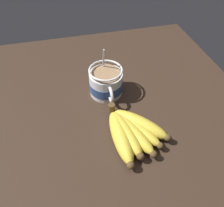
% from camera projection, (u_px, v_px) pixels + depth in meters
% --- Properties ---
extents(table, '(0.93, 0.93, 0.04)m').
position_uv_depth(table, '(102.00, 116.00, 0.67)').
color(table, '#332319').
rests_on(table, ground).
extents(coffee_mug, '(0.14, 0.11, 0.15)m').
position_uv_depth(coffee_mug, '(106.00, 83.00, 0.68)').
color(coffee_mug, silver).
rests_on(coffee_mug, table).
extents(banana_bunch, '(0.20, 0.16, 0.04)m').
position_uv_depth(banana_bunch, '(131.00, 131.00, 0.58)').
color(banana_bunch, '#4C381E').
rests_on(banana_bunch, table).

